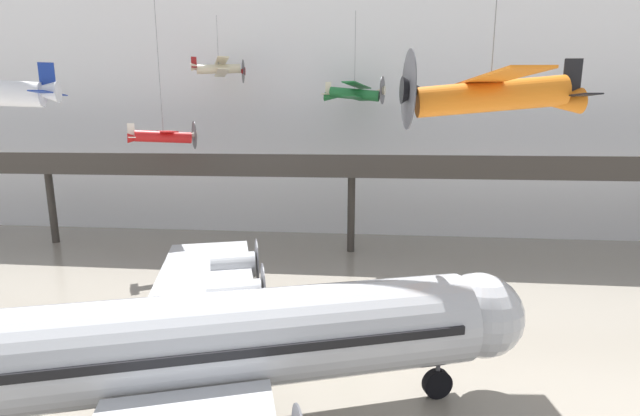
{
  "coord_description": "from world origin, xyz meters",
  "views": [
    {
      "loc": [
        1.16,
        -9.11,
        11.71
      ],
      "look_at": [
        -1.13,
        12.86,
        7.49
      ],
      "focal_mm": 24.0,
      "sensor_mm": 36.0,
      "label": 1
    }
  ],
  "objects_px": {
    "airliner_silver_main": "(165,347)",
    "suspended_plane_green_biplane": "(355,93)",
    "suspended_plane_red_highwing": "(164,136)",
    "suspended_plane_cream_biplane": "(219,69)",
    "suspended_plane_orange_highwing": "(490,95)"
  },
  "relations": [
    {
      "from": "suspended_plane_orange_highwing",
      "to": "suspended_plane_green_biplane",
      "type": "bearing_deg",
      "value": -78.52
    },
    {
      "from": "suspended_plane_orange_highwing",
      "to": "suspended_plane_cream_biplane",
      "type": "xyz_separation_m",
      "value": [
        -19.66,
        22.35,
        4.21
      ]
    },
    {
      "from": "suspended_plane_orange_highwing",
      "to": "airliner_silver_main",
      "type": "bearing_deg",
      "value": 20.12
    },
    {
      "from": "airliner_silver_main",
      "to": "suspended_plane_green_biplane",
      "type": "bearing_deg",
      "value": 59.34
    },
    {
      "from": "suspended_plane_green_biplane",
      "to": "suspended_plane_red_highwing",
      "type": "bearing_deg",
      "value": -143.6
    },
    {
      "from": "suspended_plane_cream_biplane",
      "to": "suspended_plane_green_biplane",
      "type": "bearing_deg",
      "value": -25.13
    },
    {
      "from": "suspended_plane_red_highwing",
      "to": "suspended_plane_cream_biplane",
      "type": "relative_size",
      "value": 1.94
    },
    {
      "from": "airliner_silver_main",
      "to": "suspended_plane_cream_biplane",
      "type": "height_order",
      "value": "suspended_plane_cream_biplane"
    },
    {
      "from": "suspended_plane_green_biplane",
      "to": "suspended_plane_cream_biplane",
      "type": "distance_m",
      "value": 13.5
    },
    {
      "from": "suspended_plane_red_highwing",
      "to": "suspended_plane_cream_biplane",
      "type": "bearing_deg",
      "value": 41.2
    },
    {
      "from": "airliner_silver_main",
      "to": "suspended_plane_green_biplane",
      "type": "xyz_separation_m",
      "value": [
        6.21,
        27.63,
        11.11
      ]
    },
    {
      "from": "suspended_plane_cream_biplane",
      "to": "airliner_silver_main",
      "type": "bearing_deg",
      "value": -98.44
    },
    {
      "from": "suspended_plane_green_biplane",
      "to": "suspended_plane_orange_highwing",
      "type": "distance_m",
      "value": 22.71
    },
    {
      "from": "suspended_plane_green_biplane",
      "to": "suspended_plane_cream_biplane",
      "type": "relative_size",
      "value": 1.34
    },
    {
      "from": "suspended_plane_green_biplane",
      "to": "suspended_plane_cream_biplane",
      "type": "bearing_deg",
      "value": -170.29
    }
  ]
}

